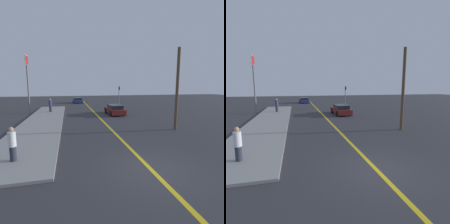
{
  "view_description": "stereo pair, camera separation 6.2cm",
  "coord_description": "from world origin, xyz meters",
  "views": [
    {
      "loc": [
        -3.42,
        -6.57,
        3.64
      ],
      "look_at": [
        0.51,
        9.15,
        1.22
      ],
      "focal_mm": 28.0,
      "sensor_mm": 36.0,
      "label": 1
    },
    {
      "loc": [
        -3.36,
        -6.59,
        3.64
      ],
      "look_at": [
        0.51,
        9.15,
        1.22
      ],
      "focal_mm": 28.0,
      "sensor_mm": 36.0,
      "label": 2
    }
  ],
  "objects": [
    {
      "name": "car_near_right_lane",
      "position": [
        2.35,
        15.11,
        0.61
      ],
      "size": [
        1.93,
        4.5,
        1.25
      ],
      "rotation": [
        0.0,
        0.0,
        0.02
      ],
      "color": "maroon",
      "rests_on": "ground_plane"
    },
    {
      "name": "ground_plane",
      "position": [
        0.0,
        0.0,
        0.0
      ],
      "size": [
        120.0,
        120.0,
        0.0
      ],
      "primitive_type": "plane",
      "color": "#333338"
    },
    {
      "name": "pedestrian_mid_group",
      "position": [
        -5.86,
        18.55,
        1.03
      ],
      "size": [
        0.42,
        0.42,
        1.81
      ],
      "color": "#282D3D",
      "rests_on": "sidewalk_left"
    },
    {
      "name": "traffic_light",
      "position": [
        4.73,
        21.23,
        2.24
      ],
      "size": [
        0.18,
        0.4,
        3.59
      ],
      "color": "slate",
      "rests_on": "ground_plane"
    },
    {
      "name": "car_ahead_center",
      "position": [
        -1.47,
        32.05,
        0.57
      ],
      "size": [
        2.05,
        3.93,
        1.14
      ],
      "rotation": [
        0.0,
        0.0,
        0.02
      ],
      "color": "navy",
      "rests_on": "ground_plane"
    },
    {
      "name": "pedestrian_near_curb",
      "position": [
        -6.04,
        2.17,
        0.95
      ],
      "size": [
        0.35,
        0.35,
        1.64
      ],
      "color": "#282D3D",
      "rests_on": "sidewalk_left"
    },
    {
      "name": "road_center_line",
      "position": [
        0.0,
        18.0,
        0.0
      ],
      "size": [
        0.2,
        60.0,
        0.01
      ],
      "color": "gold",
      "rests_on": "ground_plane"
    },
    {
      "name": "sidewalk_left",
      "position": [
        -5.99,
        12.39,
        0.06
      ],
      "size": [
        3.81,
        24.77,
        0.13
      ],
      "color": "gray",
      "rests_on": "ground_plane"
    },
    {
      "name": "roadside_sign",
      "position": [
        -8.55,
        18.79,
        5.39
      ],
      "size": [
        0.2,
        1.56,
        7.59
      ],
      "color": "slate",
      "rests_on": "ground_plane"
    },
    {
      "name": "utility_pole",
      "position": [
        5.21,
        6.04,
        3.33
      ],
      "size": [
        0.24,
        0.24,
        6.67
      ],
      "color": "brown",
      "rests_on": "ground_plane"
    }
  ]
}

